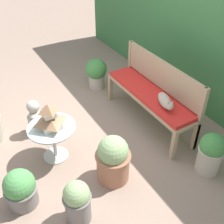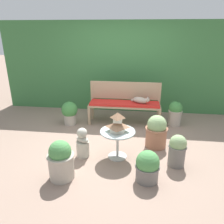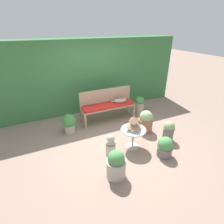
{
  "view_description": "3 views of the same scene",
  "coord_description": "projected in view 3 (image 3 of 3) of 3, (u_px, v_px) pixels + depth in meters",
  "views": [
    {
      "loc": [
        2.85,
        -1.2,
        2.75
      ],
      "look_at": [
        0.2,
        0.37,
        0.43
      ],
      "focal_mm": 45.0,
      "sensor_mm": 36.0,
      "label": 1
    },
    {
      "loc": [
        0.49,
        -3.85,
        2.12
      ],
      "look_at": [
        -0.01,
        0.21,
        0.58
      ],
      "focal_mm": 35.0,
      "sensor_mm": 36.0,
      "label": 2
    },
    {
      "loc": [
        -1.76,
        -3.47,
        2.72
      ],
      "look_at": [
        0.1,
        0.54,
        0.51
      ],
      "focal_mm": 28.0,
      "sensor_mm": 36.0,
      "label": 3
    }
  ],
  "objects": [
    {
      "name": "cat",
      "position": [
        120.0,
        101.0,
        5.43
      ],
      "size": [
        0.43,
        0.29,
        0.18
      ],
      "rotation": [
        0.0,
        0.0,
        -0.33
      ],
      "color": "#A89989",
      "rests_on": "garden_bench"
    },
    {
      "name": "potted_plant_table_far",
      "position": [
        169.0,
        130.0,
        4.5
      ],
      "size": [
        0.31,
        0.31,
        0.55
      ],
      "color": "slate",
      "rests_on": "ground"
    },
    {
      "name": "garden_bench",
      "position": [
        108.0,
        107.0,
        5.38
      ],
      "size": [
        1.68,
        0.44,
        0.54
      ],
      "color": "tan",
      "rests_on": "ground"
    },
    {
      "name": "bench_backrest",
      "position": [
        106.0,
        97.0,
        5.43
      ],
      "size": [
        1.68,
        0.06,
        0.98
      ],
      "color": "tan",
      "rests_on": "ground"
    },
    {
      "name": "potted_plant_hedge_corner",
      "position": [
        146.0,
        121.0,
        4.87
      ],
      "size": [
        0.43,
        0.43,
        0.63
      ],
      "color": "#9E664C",
      "rests_on": "ground"
    },
    {
      "name": "potted_plant_table_near",
      "position": [
        165.0,
        147.0,
        3.97
      ],
      "size": [
        0.37,
        0.37,
        0.49
      ],
      "color": "slate",
      "rests_on": "ground"
    },
    {
      "name": "pagoda_birdhouse",
      "position": [
        134.0,
        124.0,
        4.07
      ],
      "size": [
        0.32,
        0.32,
        0.34
      ],
      "color": "silver",
      "rests_on": "patio_table"
    },
    {
      "name": "ground",
      "position": [
        117.0,
        138.0,
        4.7
      ],
      "size": [
        30.0,
        30.0,
        0.0
      ],
      "primitive_type": "plane",
      "color": "gray"
    },
    {
      "name": "potted_plant_bench_left",
      "position": [
        116.0,
        164.0,
        3.38
      ],
      "size": [
        0.41,
        0.41,
        0.62
      ],
      "color": "#ADA393",
      "rests_on": "ground"
    },
    {
      "name": "patio_table",
      "position": [
        133.0,
        133.0,
        4.18
      ],
      "size": [
        0.61,
        0.61,
        0.51
      ],
      "color": "#B7B7B2",
      "rests_on": "ground"
    },
    {
      "name": "potted_plant_patio_mid",
      "position": [
        69.0,
        123.0,
        4.8
      ],
      "size": [
        0.38,
        0.38,
        0.56
      ],
      "color": "#ADA393",
      "rests_on": "ground"
    },
    {
      "name": "potted_plant_bench_right",
      "position": [
        140.0,
        104.0,
        5.94
      ],
      "size": [
        0.33,
        0.33,
        0.58
      ],
      "color": "#ADA393",
      "rests_on": "ground"
    },
    {
      "name": "garden_bust",
      "position": [
        111.0,
        146.0,
        3.98
      ],
      "size": [
        0.29,
        0.25,
        0.55
      ],
      "rotation": [
        0.0,
        0.0,
        -0.51
      ],
      "color": "#B7B2A3",
      "rests_on": "ground"
    },
    {
      "name": "foliage_hedge_back",
      "position": [
        89.0,
        75.0,
        6.0
      ],
      "size": [
        6.4,
        0.71,
        2.36
      ],
      "primitive_type": "cube",
      "color": "#38703D",
      "rests_on": "ground"
    }
  ]
}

